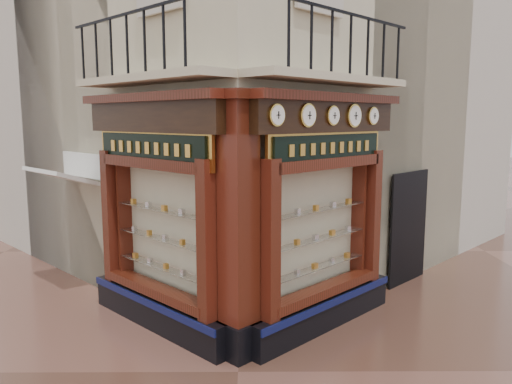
{
  "coord_description": "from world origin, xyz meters",
  "views": [
    {
      "loc": [
        0.22,
        -6.65,
        3.56
      ],
      "look_at": [
        0.27,
        2.0,
        2.3
      ],
      "focal_mm": 35.0,
      "sensor_mm": 36.0,
      "label": 1
    }
  ],
  "objects_px": {
    "clock_c": "(333,116)",
    "awning": "(69,290)",
    "signboard_left": "(151,148)",
    "clock_e": "(373,116)",
    "corner_pilaster": "(238,230)",
    "clock_b": "(308,115)",
    "clock_a": "(277,115)",
    "clock_d": "(354,116)",
    "signboard_right": "(329,148)"
  },
  "relations": [
    {
      "from": "clock_c",
      "to": "awning",
      "type": "relative_size",
      "value": 0.19
    },
    {
      "from": "clock_c",
      "to": "awning",
      "type": "height_order",
      "value": "clock_c"
    },
    {
      "from": "clock_c",
      "to": "signboard_left",
      "type": "relative_size",
      "value": 0.14
    },
    {
      "from": "clock_e",
      "to": "signboard_left",
      "type": "xyz_separation_m",
      "value": [
        -3.8,
        -0.72,
        -0.52
      ]
    },
    {
      "from": "signboard_left",
      "to": "clock_e",
      "type": "bearing_deg",
      "value": -124.31
    },
    {
      "from": "corner_pilaster",
      "to": "awning",
      "type": "relative_size",
      "value": 2.37
    },
    {
      "from": "clock_b",
      "to": "clock_c",
      "type": "relative_size",
      "value": 1.14
    },
    {
      "from": "clock_e",
      "to": "signboard_left",
      "type": "relative_size",
      "value": 0.14
    },
    {
      "from": "clock_a",
      "to": "clock_b",
      "type": "height_order",
      "value": "clock_b"
    },
    {
      "from": "clock_b",
      "to": "clock_c",
      "type": "bearing_deg",
      "value": -0.0
    },
    {
      "from": "clock_a",
      "to": "clock_e",
      "type": "distance_m",
      "value": 2.52
    },
    {
      "from": "signboard_left",
      "to": "awning",
      "type": "bearing_deg",
      "value": 3.57
    },
    {
      "from": "clock_d",
      "to": "clock_e",
      "type": "relative_size",
      "value": 1.24
    },
    {
      "from": "clock_d",
      "to": "awning",
      "type": "distance_m",
      "value": 6.86
    },
    {
      "from": "corner_pilaster",
      "to": "clock_b",
      "type": "distance_m",
      "value": 2.02
    },
    {
      "from": "clock_d",
      "to": "signboard_left",
      "type": "relative_size",
      "value": 0.17
    },
    {
      "from": "corner_pilaster",
      "to": "clock_c",
      "type": "distance_m",
      "value": 2.41
    },
    {
      "from": "clock_c",
      "to": "awning",
      "type": "bearing_deg",
      "value": 113.12
    },
    {
      "from": "corner_pilaster",
      "to": "clock_d",
      "type": "xyz_separation_m",
      "value": [
        1.92,
        1.31,
        1.67
      ]
    },
    {
      "from": "corner_pilaster",
      "to": "clock_d",
      "type": "height_order",
      "value": "corner_pilaster"
    },
    {
      "from": "clock_d",
      "to": "signboard_right",
      "type": "height_order",
      "value": "clock_d"
    },
    {
      "from": "clock_a",
      "to": "signboard_right",
      "type": "bearing_deg",
      "value": 4.51
    },
    {
      "from": "corner_pilaster",
      "to": "clock_e",
      "type": "bearing_deg",
      "value": -8.45
    },
    {
      "from": "clock_c",
      "to": "signboard_left",
      "type": "height_order",
      "value": "clock_c"
    },
    {
      "from": "clock_a",
      "to": "clock_e",
      "type": "bearing_deg",
      "value": 0.0
    },
    {
      "from": "corner_pilaster",
      "to": "clock_d",
      "type": "bearing_deg",
      "value": -10.6
    },
    {
      "from": "signboard_left",
      "to": "corner_pilaster",
      "type": "bearing_deg",
      "value": -169.75
    },
    {
      "from": "clock_a",
      "to": "awning",
      "type": "relative_size",
      "value": 0.19
    },
    {
      "from": "clock_b",
      "to": "awning",
      "type": "distance_m",
      "value": 6.46
    },
    {
      "from": "clock_e",
      "to": "clock_a",
      "type": "bearing_deg",
      "value": -180.0
    },
    {
      "from": "corner_pilaster",
      "to": "clock_a",
      "type": "relative_size",
      "value": 12.59
    },
    {
      "from": "clock_b",
      "to": "signboard_right",
      "type": "bearing_deg",
      "value": 8.94
    },
    {
      "from": "corner_pilaster",
      "to": "clock_b",
      "type": "relative_size",
      "value": 11.12
    },
    {
      "from": "clock_d",
      "to": "signboard_right",
      "type": "bearing_deg",
      "value": 168.27
    },
    {
      "from": "clock_c",
      "to": "signboard_right",
      "type": "relative_size",
      "value": 0.15
    },
    {
      "from": "clock_a",
      "to": "clock_e",
      "type": "relative_size",
      "value": 1.0
    },
    {
      "from": "clock_a",
      "to": "clock_b",
      "type": "relative_size",
      "value": 0.88
    },
    {
      "from": "corner_pilaster",
      "to": "awning",
      "type": "distance_m",
      "value": 5.1
    },
    {
      "from": "awning",
      "to": "signboard_left",
      "type": "xyz_separation_m",
      "value": [
        2.21,
        -1.95,
        3.1
      ]
    },
    {
      "from": "clock_b",
      "to": "clock_c",
      "type": "xyz_separation_m",
      "value": [
        0.45,
        0.45,
        0.0
      ]
    },
    {
      "from": "clock_d",
      "to": "clock_e",
      "type": "xyz_separation_m",
      "value": [
        0.42,
        0.42,
        0.0
      ]
    },
    {
      "from": "clock_a",
      "to": "awning",
      "type": "height_order",
      "value": "clock_a"
    },
    {
      "from": "signboard_left",
      "to": "clock_d",
      "type": "bearing_deg",
      "value": -129.95
    },
    {
      "from": "clock_e",
      "to": "awning",
      "type": "xyz_separation_m",
      "value": [
        -6.0,
        1.23,
        -3.62
      ]
    },
    {
      "from": "clock_b",
      "to": "clock_e",
      "type": "distance_m",
      "value": 1.83
    },
    {
      "from": "clock_b",
      "to": "clock_e",
      "type": "relative_size",
      "value": 1.14
    },
    {
      "from": "clock_a",
      "to": "signboard_left",
      "type": "bearing_deg",
      "value": 107.01
    },
    {
      "from": "clock_c",
      "to": "clock_e",
      "type": "xyz_separation_m",
      "value": [
        0.84,
        0.84,
        -0.0
      ]
    },
    {
      "from": "clock_e",
      "to": "awning",
      "type": "bearing_deg",
      "value": 123.41
    },
    {
      "from": "clock_b",
      "to": "awning",
      "type": "xyz_separation_m",
      "value": [
        -4.71,
        2.52,
        -3.62
      ]
    }
  ]
}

